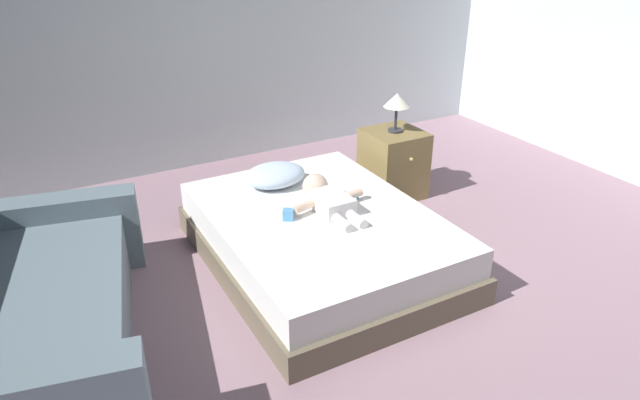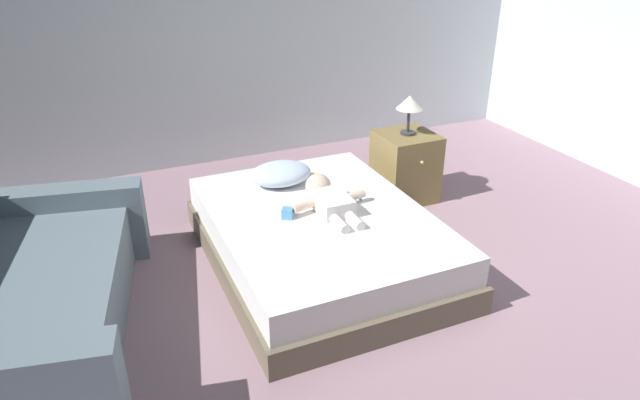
{
  "view_description": "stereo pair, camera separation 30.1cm",
  "coord_description": "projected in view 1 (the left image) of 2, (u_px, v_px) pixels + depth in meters",
  "views": [
    {
      "loc": [
        -1.81,
        -2.14,
        2.17
      ],
      "look_at": [
        -0.17,
        0.83,
        0.49
      ],
      "focal_mm": 32.18,
      "sensor_mm": 36.0,
      "label": 1
    },
    {
      "loc": [
        -1.54,
        -2.27,
        2.17
      ],
      "look_at": [
        -0.17,
        0.83,
        0.49
      ],
      "focal_mm": 32.18,
      "sensor_mm": 36.0,
      "label": 2
    }
  ],
  "objects": [
    {
      "name": "wall_behind_bed",
      "position": [
        220.0,
        15.0,
        5.17
      ],
      "size": [
        8.0,
        0.12,
        2.73
      ],
      "primitive_type": "cube",
      "color": "silver",
      "rests_on": "ground_plane"
    },
    {
      "name": "baby",
      "position": [
        327.0,
        198.0,
        3.89
      ],
      "size": [
        0.54,
        0.64,
        0.18
      ],
      "color": "white",
      "rests_on": "bed"
    },
    {
      "name": "bed",
      "position": [
        320.0,
        239.0,
        3.92
      ],
      "size": [
        1.42,
        1.91,
        0.39
      ],
      "color": "brown",
      "rests_on": "ground_plane"
    },
    {
      "name": "couch",
      "position": [
        14.0,
        318.0,
        3.03
      ],
      "size": [
        1.51,
        2.04,
        0.75
      ],
      "color": "slate",
      "rests_on": "ground_plane"
    },
    {
      "name": "nightstand",
      "position": [
        393.0,
        164.0,
        4.86
      ],
      "size": [
        0.45,
        0.48,
        0.57
      ],
      "color": "olive",
      "rests_on": "ground_plane"
    },
    {
      "name": "toy_block",
      "position": [
        288.0,
        215.0,
        3.74
      ],
      "size": [
        0.1,
        0.1,
        0.07
      ],
      "color": "#559AD5",
      "rests_on": "bed"
    },
    {
      "name": "toothbrush",
      "position": [
        349.0,
        194.0,
        4.08
      ],
      "size": [
        0.06,
        0.16,
        0.02
      ],
      "color": "#2794DF",
      "rests_on": "bed"
    },
    {
      "name": "ground_plane",
      "position": [
        411.0,
        321.0,
        3.42
      ],
      "size": [
        8.0,
        8.0,
        0.0
      ],
      "primitive_type": "plane",
      "color": "gray"
    },
    {
      "name": "pillow",
      "position": [
        275.0,
        175.0,
        4.2
      ],
      "size": [
        0.46,
        0.35,
        0.16
      ],
      "color": "silver",
      "rests_on": "bed"
    },
    {
      "name": "lamp",
      "position": [
        397.0,
        102.0,
        4.62
      ],
      "size": [
        0.21,
        0.21,
        0.32
      ],
      "color": "#333338",
      "rests_on": "nightstand"
    }
  ]
}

